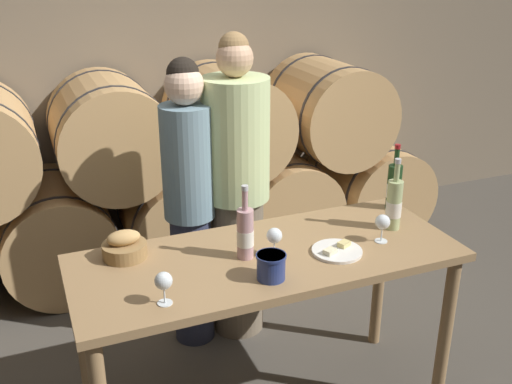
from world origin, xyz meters
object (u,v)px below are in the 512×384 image
Objects in this scene: bread_basket at (124,247)px; wine_bottle_red at (394,186)px; wine_glass_far_left at (164,282)px; tasting_table at (268,277)px; person_right at (236,191)px; person_left at (189,201)px; wine_glass_center at (383,223)px; wine_glass_left at (274,236)px; blue_crock at (271,265)px; wine_bottle_rose at (245,233)px; wine_bottle_white at (394,204)px; cheese_plate at (337,251)px.

wine_bottle_red is at bearing 0.36° from bread_basket.
wine_glass_far_left reaches higher than bread_basket.
person_right is at bearing 80.26° from tasting_table.
person_left reaches higher than tasting_table.
wine_bottle_red is 0.42m from wine_glass_center.
wine_glass_left reaches higher than bread_basket.
wine_glass_center is (-0.27, -0.31, -0.03)m from wine_bottle_red.
wine_glass_center is (0.62, 0.12, 0.04)m from blue_crock.
bread_basket is (-0.50, 0.21, -0.07)m from wine_bottle_rose.
wine_glass_left and wine_glass_center have the same top height.
wine_glass_far_left is (-1.20, -0.24, -0.03)m from wine_bottle_white.
person_left is at bearing 102.42° from wine_glass_left.
wine_glass_left is at bearing -21.49° from bread_basket.
blue_crock is at bearing -109.64° from tasting_table.
person_right reaches higher than wine_glass_far_left.
wine_glass_center is (1.07, 0.13, 0.00)m from wine_glass_far_left.
wine_bottle_white is 0.78m from wine_bottle_rose.
wine_bottle_rose is 2.52× the size of wine_glass_center.
bread_basket is (-0.53, 0.42, -0.01)m from blue_crock.
wine_bottle_red is 0.25m from wine_bottle_white.
cheese_plate is 1.68× the size of wine_glass_left.
tasting_table is 0.34m from cheese_plate.
wine_bottle_white is 2.64× the size of wine_glass_center.
person_right is at bearing 72.50° from wine_bottle_rose.
cheese_plate is (0.45, -0.85, 0.02)m from person_left.
person_right is 13.01× the size of wine_glass_center.
wine_bottle_white reaches higher than wine_bottle_red.
wine_glass_center is (0.42, -0.83, 0.09)m from person_right.
person_right is 13.89× the size of blue_crock.
person_left is 0.75m from wine_bottle_rose.
bread_basket is (-1.42, -0.01, -0.07)m from wine_bottle_red.
wine_glass_left is at bearing -17.26° from wine_bottle_rose.
bread_basket reaches higher than blue_crock.
person_left reaches higher than wine_glass_left.
cheese_plate is (-0.52, -0.33, -0.11)m from wine_bottle_red.
wine_glass_far_left is at bearing -157.42° from tasting_table.
cheese_plate is 0.84m from wine_glass_far_left.
blue_crock is 0.38m from cheese_plate.
person_right reaches higher than wine_bottle_red.
wine_bottle_rose is (-0.10, 0.01, 0.24)m from tasting_table.
person_left is 4.85× the size of wine_bottle_rose.
bread_basket is 1.46× the size of wine_glass_center.
person_right is 4.93× the size of wine_bottle_white.
wine_bottle_white is 0.78m from blue_crock.
person_right is at bearing -0.06° from person_left.
cheese_plate is at bearing -161.91° from wine_bottle_white.
wine_glass_center reaches higher than bread_basket.
bread_basket is (-1.27, 0.20, -0.08)m from wine_bottle_white.
tasting_table is 0.88m from wine_bottle_red.
wine_bottle_white is at bearing 16.42° from blue_crock.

